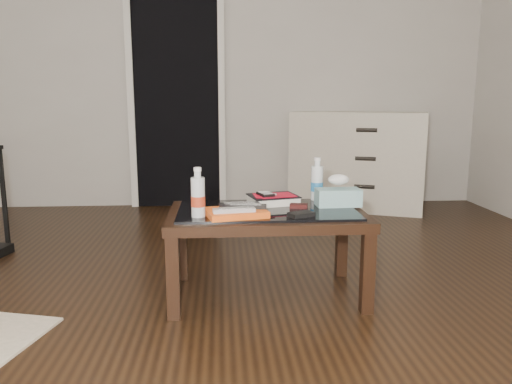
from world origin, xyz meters
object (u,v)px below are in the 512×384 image
at_px(water_bottle_right, 317,179).
at_px(tissue_box, 338,197).
at_px(textbook, 273,199).
at_px(coffee_table, 267,221).
at_px(water_bottle_left, 198,192).
at_px(dresser, 357,161).

relative_size(water_bottle_right, tissue_box, 1.03).
height_order(textbook, water_bottle_right, water_bottle_right).
relative_size(coffee_table, water_bottle_left, 4.20).
bearing_deg(coffee_table, dresser, 63.26).
bearing_deg(coffee_table, water_bottle_left, -157.51).
relative_size(textbook, water_bottle_left, 1.05).
height_order(dresser, textbook, dresser).
distance_m(water_bottle_right, tissue_box, 0.20).
xyz_separation_m(coffee_table, textbook, (0.05, 0.13, 0.09)).
distance_m(coffee_table, dresser, 2.31).
height_order(dresser, water_bottle_right, dresser).
distance_m(coffee_table, water_bottle_left, 0.41).
relative_size(textbook, tissue_box, 1.09).
distance_m(textbook, water_bottle_left, 0.49).
height_order(coffee_table, water_bottle_left, water_bottle_left).
relative_size(coffee_table, water_bottle_right, 4.20).
xyz_separation_m(coffee_table, tissue_box, (0.38, 0.06, 0.11)).
xyz_separation_m(water_bottle_right, tissue_box, (0.08, -0.16, -0.07)).
relative_size(water_bottle_left, tissue_box, 1.03).
xyz_separation_m(coffee_table, dresser, (1.04, 2.06, 0.05)).
bearing_deg(water_bottle_right, coffee_table, -143.85).
relative_size(dresser, water_bottle_right, 5.46).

